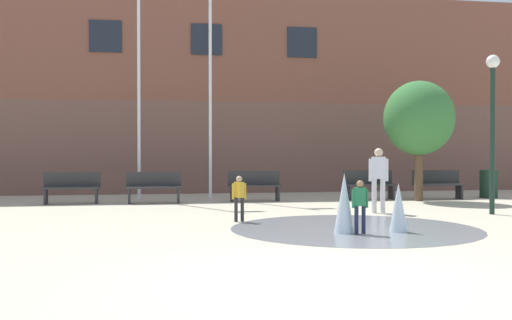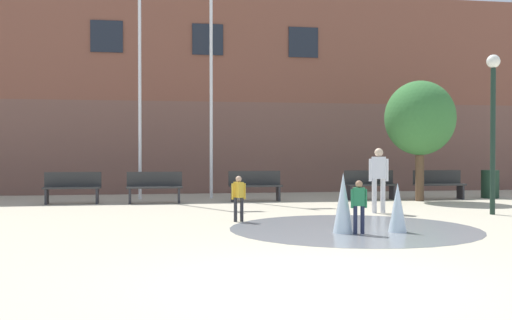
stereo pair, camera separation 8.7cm
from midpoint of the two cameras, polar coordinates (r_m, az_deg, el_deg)
The scene contains 16 objects.
ground_plane at distance 7.18m, azimuth 5.75°, elevation -11.41°, with size 100.00×100.00×0.00m, color #BCB299.
library_building at distance 24.51m, azimuth -5.11°, elevation 5.85°, with size 36.00×6.05×7.30m.
splash_fountain at distance 11.60m, azimuth 10.15°, elevation -5.15°, with size 4.89×4.89×1.12m.
park_bench_left_of_flagpoles at distance 18.01m, azimuth -16.95°, elevation -2.49°, with size 1.60×0.44×0.91m.
park_bench_center at distance 17.66m, azimuth -9.50°, elevation -2.53°, with size 1.60×0.44×0.91m.
park_bench_under_right_flagpole at distance 18.13m, azimuth 0.06°, elevation -2.42°, with size 1.60×0.44×0.91m.
park_bench_near_trashcan at distance 19.04m, azimuth 10.95°, elevation -2.28°, with size 1.60×0.44×0.91m.
park_bench_far_right at distance 19.71m, azimuth 17.14°, elevation -2.20°, with size 1.60×0.44×0.91m.
child_in_fountain at distance 12.87m, azimuth -1.47°, elevation -3.34°, with size 0.31×0.24×0.99m.
teen_by_trashcan at distance 14.96m, azimuth 11.77°, elevation -1.40°, with size 0.50×0.32×1.59m.
child_with_pink_shirt at distance 11.11m, azimuth 10.00°, elevation -4.02°, with size 0.31×0.20×0.99m.
flagpole_left at distance 19.35m, azimuth -10.81°, elevation 9.31°, with size 0.80×0.10×8.24m.
flagpole_right at distance 19.37m, azimuth -4.07°, elevation 8.15°, with size 0.80×0.10×7.47m.
lamp_post_right_lane at distance 15.43m, azimuth 21.79°, elevation 4.45°, with size 0.32×0.32×3.82m.
trash_can at distance 20.78m, azimuth 21.51°, elevation -2.14°, with size 0.56×0.56×0.90m, color #193323.
street_tree_near_building at distance 18.87m, azimuth 15.47°, elevation 3.83°, with size 2.12×2.12×3.65m.
Camera 2 is at (-1.79, -6.77, 1.53)m, focal length 42.00 mm.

